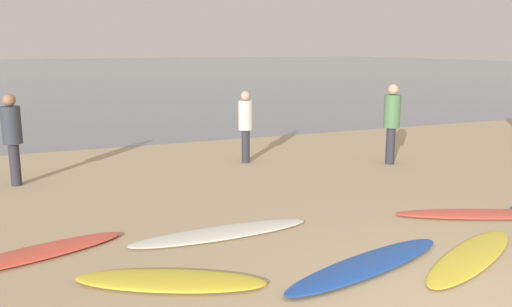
{
  "coord_description": "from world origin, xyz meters",
  "views": [
    {
      "loc": [
        -3.7,
        -3.2,
        2.48
      ],
      "look_at": [
        -0.12,
        5.35,
        0.6
      ],
      "focal_mm": 37.2,
      "sensor_mm": 36.0,
      "label": 1
    }
  ],
  "objects": [
    {
      "name": "surfboard_5",
      "position": [
        0.94,
        1.27,
        0.03
      ],
      "size": [
        2.28,
        1.47,
        0.06
      ],
      "primitive_type": "ellipsoid",
      "rotation": [
        0.0,
        0.0,
        0.46
      ],
      "color": "yellow",
      "rests_on": "ground"
    },
    {
      "name": "surfboard_6",
      "position": [
        2.3,
        2.44,
        0.04
      ],
      "size": [
        2.56,
        1.46,
        0.07
      ],
      "primitive_type": "ellipsoid",
      "rotation": [
        0.0,
        0.0,
        -0.41
      ],
      "color": "#D84C38",
      "rests_on": "ground"
    },
    {
      "name": "person_2",
      "position": [
        0.43,
        7.26,
        0.91
      ],
      "size": [
        0.31,
        0.31,
        1.55
      ],
      "rotation": [
        0.0,
        0.0,
        2.77
      ],
      "color": "#2D2D38",
      "rests_on": "ground"
    },
    {
      "name": "surfboard_3",
      "position": [
        -1.53,
        3.18,
        0.03
      ],
      "size": [
        2.52,
        0.6,
        0.07
      ],
      "primitive_type": "ellipsoid",
      "rotation": [
        0.0,
        0.0,
        0.03
      ],
      "color": "silver",
      "rests_on": "ground"
    },
    {
      "name": "person_1",
      "position": [
        3.23,
        5.94,
        1.0
      ],
      "size": [
        0.34,
        0.34,
        1.7
      ],
      "rotation": [
        0.0,
        0.0,
        1.33
      ],
      "color": "#2D2D38",
      "rests_on": "ground"
    },
    {
      "name": "person_3",
      "position": [
        -4.12,
        7.07,
        0.98
      ],
      "size": [
        0.33,
        0.33,
        1.66
      ],
      "rotation": [
        0.0,
        0.0,
        1.02
      ],
      "color": "#2D2D38",
      "rests_on": "ground"
    },
    {
      "name": "surfboard_1",
      "position": [
        -3.85,
        3.35,
        0.04
      ],
      "size": [
        2.28,
        1.16,
        0.08
      ],
      "primitive_type": "ellipsoid",
      "rotation": [
        0.0,
        0.0,
        0.31
      ],
      "color": "#D84C38",
      "rests_on": "ground"
    },
    {
      "name": "ground_plane",
      "position": [
        0.0,
        10.0,
        -0.1
      ],
      "size": [
        120.0,
        120.0,
        0.2
      ],
      "primitive_type": "cube",
      "color": "tan",
      "rests_on": "ground"
    },
    {
      "name": "ocean_water",
      "position": [
        0.0,
        60.09,
        0.0
      ],
      "size": [
        140.0,
        100.0,
        0.01
      ],
      "primitive_type": "cube",
      "color": "slate",
      "rests_on": "ground"
    },
    {
      "name": "surfboard_2",
      "position": [
        -2.52,
        1.98,
        0.04
      ],
      "size": [
        2.09,
        1.43,
        0.08
      ],
      "primitive_type": "ellipsoid",
      "rotation": [
        0.0,
        0.0,
        -0.47
      ],
      "color": "yellow",
      "rests_on": "ground"
    },
    {
      "name": "surfboard_4",
      "position": [
        -0.35,
        1.52,
        0.04
      ],
      "size": [
        2.54,
        1.17,
        0.09
      ],
      "primitive_type": "ellipsoid",
      "rotation": [
        0.0,
        0.0,
        0.28
      ],
      "color": "#1E479E",
      "rests_on": "ground"
    }
  ]
}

